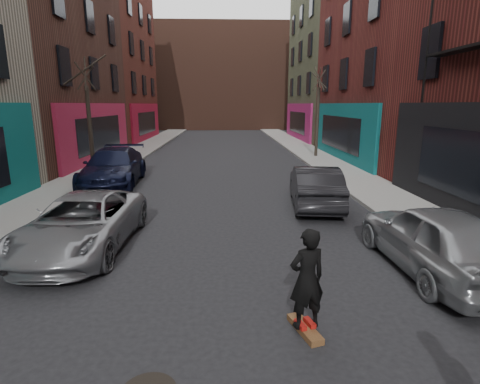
{
  "coord_description": "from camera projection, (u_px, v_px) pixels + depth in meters",
  "views": [
    {
      "loc": [
        0.27,
        -0.33,
        3.44
      ],
      "look_at": [
        0.57,
        7.5,
        1.6
      ],
      "focal_mm": 28.0,
      "sensor_mm": 36.0,
      "label": 1
    }
  ],
  "objects": [
    {
      "name": "sidewalk_left",
      "position": [
        145.0,
        147.0,
        30.03
      ],
      "size": [
        2.5,
        84.0,
        0.13
      ],
      "primitive_type": "cube",
      "color": "gray",
      "rests_on": "ground"
    },
    {
      "name": "sidewalk_right",
      "position": [
        299.0,
        147.0,
        30.5
      ],
      "size": [
        2.5,
        84.0,
        0.13
      ],
      "primitive_type": "cube",
      "color": "gray",
      "rests_on": "ground"
    },
    {
      "name": "building_far",
      "position": [
        223.0,
        79.0,
        53.97
      ],
      "size": [
        40.0,
        10.0,
        14.0
      ],
      "primitive_type": "cube",
      "color": "#47281E",
      "rests_on": "ground"
    },
    {
      "name": "tree_left_far",
      "position": [
        88.0,
        106.0,
        17.6
      ],
      "size": [
        2.0,
        2.0,
        6.5
      ],
      "primitive_type": null,
      "color": "black",
      "rests_on": "sidewalk_left"
    },
    {
      "name": "tree_right_far",
      "position": [
        318.0,
        103.0,
        23.87
      ],
      "size": [
        2.0,
        2.0,
        6.8
      ],
      "primitive_type": null,
      "color": "black",
      "rests_on": "sidewalk_right"
    },
    {
      "name": "parked_left_far",
      "position": [
        83.0,
        223.0,
        9.02
      ],
      "size": [
        2.3,
        4.76,
        1.31
      ],
      "primitive_type": "imported",
      "rotation": [
        0.0,
        0.0,
        -0.03
      ],
      "color": "gray",
      "rests_on": "ground"
    },
    {
      "name": "parked_left_end",
      "position": [
        114.0,
        167.0,
        16.22
      ],
      "size": [
        2.55,
        5.55,
        1.57
      ],
      "primitive_type": "imported",
      "rotation": [
        0.0,
        0.0,
        0.07
      ],
      "color": "black",
      "rests_on": "ground"
    },
    {
      "name": "parked_right_far",
      "position": [
        436.0,
        238.0,
        7.74
      ],
      "size": [
        1.87,
        4.36,
        1.47
      ],
      "primitive_type": "imported",
      "rotation": [
        0.0,
        0.0,
        3.17
      ],
      "color": "gray",
      "rests_on": "ground"
    },
    {
      "name": "parked_right_end",
      "position": [
        315.0,
        186.0,
        12.83
      ],
      "size": [
        1.95,
        4.4,
        1.4
      ],
      "primitive_type": "imported",
      "rotation": [
        0.0,
        0.0,
        3.03
      ],
      "color": "black",
      "rests_on": "ground"
    },
    {
      "name": "skateboard",
      "position": [
        305.0,
        329.0,
        5.8
      ],
      "size": [
        0.45,
        0.83,
        0.1
      ],
      "primitive_type": "cube",
      "rotation": [
        0.0,
        0.0,
        0.3
      ],
      "color": "brown",
      "rests_on": "ground"
    },
    {
      "name": "skateboarder",
      "position": [
        307.0,
        279.0,
        5.6
      ],
      "size": [
        0.66,
        0.53,
        1.58
      ],
      "primitive_type": "imported",
      "rotation": [
        0.0,
        0.0,
        3.44
      ],
      "color": "black",
      "rests_on": "skateboard"
    }
  ]
}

